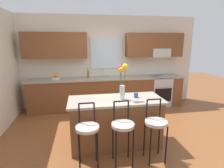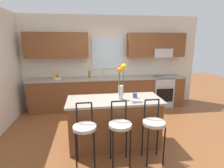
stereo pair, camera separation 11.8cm
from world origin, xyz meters
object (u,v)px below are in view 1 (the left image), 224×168
Objects in this scene: oven_range at (159,90)px; flower_vase at (123,80)px; kitchen_island at (116,122)px; bar_stool_near at (88,131)px; bottle_olive_oil at (88,74)px; bar_stool_middle at (123,128)px; bar_stool_far at (156,125)px; mug_ceramic at (136,95)px; fruit_bowl_oranges at (56,77)px.

flower_vase is (-1.66, -2.01, 0.83)m from oven_range.
kitchen_island is 1.67× the size of bar_stool_near.
bar_stool_near is 3.53× the size of bottle_olive_oil.
bar_stool_middle is at bearing -90.00° from kitchen_island.
bottle_olive_oil reaches higher than bar_stool_far.
oven_range is at bearing 54.82° from mug_ceramic.
mug_ceramic is (-1.37, -1.95, 0.51)m from oven_range.
bar_stool_far is 3.22m from fruit_bowl_oranges.
kitchen_island is at bearing 133.57° from bar_stool_far.
mug_ceramic is at bearing 5.04° from kitchen_island.
bar_stool_near is 1.00× the size of bar_stool_middle.
bottle_olive_oil is (-0.82, 1.97, 0.07)m from mug_ceramic.
bar_stool_near is (-2.32, -2.56, 0.18)m from oven_range.
kitchen_island is at bearing -131.74° from oven_range.
kitchen_island is 0.83m from flower_vase.
bar_stool_middle is 0.86m from flower_vase.
bar_stool_near is 1.00× the size of bar_stool_far.
bar_stool_far is at bearing -46.43° from kitchen_island.
flower_vase is at bearing -14.21° from kitchen_island.
fruit_bowl_oranges is (-1.32, 2.59, 0.34)m from bar_stool_middle.
bar_stool_middle is 4.34× the size of fruit_bowl_oranges.
bar_stool_middle is 2.93m from fruit_bowl_oranges.
kitchen_island is at bearing 90.00° from bar_stool_middle.
mug_ceramic is at bearing 12.76° from flower_vase.
bottle_olive_oil is (-0.42, 2.01, 0.57)m from kitchen_island.
oven_range is 3.12× the size of bottle_olive_oil.
mug_ceramic reaches higher than kitchen_island.
bar_stool_far is (0.55, -0.58, 0.17)m from kitchen_island.
bottle_olive_oil is (0.13, 2.59, 0.40)m from bar_stool_near.
bottle_olive_oil is (-0.54, 2.04, -0.25)m from flower_vase.
bar_stool_near reaches higher than kitchen_island.
flower_vase is at bearing -167.24° from mug_ceramic.
fruit_bowl_oranges is 0.91m from bottle_olive_oil.
bar_stool_near is at bearing -92.84° from bottle_olive_oil.
bar_stool_near is 11.58× the size of mug_ceramic.
oven_range is 0.88× the size of bar_stool_far.
oven_range is 3.46m from bar_stool_near.
bar_stool_middle is at bearing 180.00° from bar_stool_far.
bar_stool_far reaches higher than kitchen_island.
fruit_bowl_oranges is at bearing 125.88° from bar_stool_far.
bar_stool_far is at bearing -54.12° from fruit_bowl_oranges.
fruit_bowl_oranges reaches higher than bar_stool_far.
fruit_bowl_oranges is at bearing 179.47° from oven_range.
fruit_bowl_oranges reaches higher than kitchen_island.
bar_stool_near reaches higher than oven_range.
kitchen_island is 2.13m from bottle_olive_oil.
kitchen_island is 0.82m from bar_stool_far.
fruit_bowl_oranges is (-1.44, 2.04, -0.32)m from flower_vase.
flower_vase is at bearing -129.44° from oven_range.
oven_range is at bearing 55.36° from bar_stool_middle.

